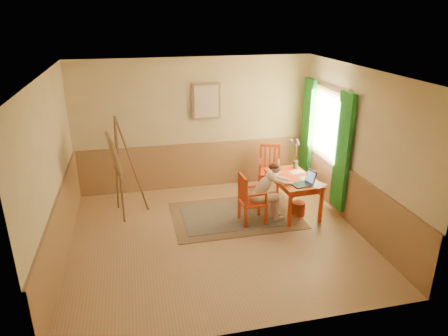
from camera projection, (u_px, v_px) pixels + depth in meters
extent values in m
cube|color=tan|center=(217.00, 237.00, 7.07)|extent=(5.00, 4.50, 0.02)
cube|color=white|center=(216.00, 72.00, 6.04)|extent=(5.00, 4.50, 0.02)
cube|color=tan|center=(195.00, 125.00, 8.61)|extent=(5.00, 0.02, 2.80)
cube|color=tan|center=(258.00, 231.00, 4.51)|extent=(5.00, 0.02, 2.80)
cube|color=tan|center=(51.00, 174.00, 6.04)|extent=(0.02, 4.50, 2.80)
cube|color=tan|center=(358.00, 150.00, 7.08)|extent=(0.02, 4.50, 2.80)
cube|color=#9C734C|center=(196.00, 165.00, 8.91)|extent=(5.00, 0.04, 1.00)
cube|color=#9C734C|center=(62.00, 227.00, 6.37)|extent=(0.04, 4.50, 1.00)
cube|color=#9C734C|center=(350.00, 197.00, 7.40)|extent=(0.04, 4.50, 1.00)
cube|color=white|center=(328.00, 125.00, 8.01)|extent=(0.02, 1.00, 1.30)
cube|color=#957350|center=(327.00, 125.00, 8.01)|extent=(0.03, 1.12, 1.42)
cube|color=green|center=(342.00, 153.00, 7.40)|extent=(0.08, 0.45, 2.20)
cube|color=green|center=(307.00, 130.00, 8.81)|extent=(0.08, 0.45, 2.20)
cube|color=#957350|center=(206.00, 101.00, 8.43)|extent=(0.60, 0.04, 0.76)
cube|color=beige|center=(206.00, 102.00, 8.41)|extent=(0.50, 0.02, 0.66)
cube|color=#8C7251|center=(236.00, 215.00, 7.79)|extent=(2.41, 1.61, 0.01)
cube|color=#161E31|center=(236.00, 215.00, 7.79)|extent=(2.01, 1.21, 0.01)
cube|color=#D84619|center=(293.00, 178.00, 7.71)|extent=(0.81, 1.25, 0.04)
cube|color=#D84619|center=(293.00, 181.00, 7.73)|extent=(0.70, 1.14, 0.10)
cube|color=#D84619|center=(290.00, 210.00, 7.26)|extent=(0.06, 0.06, 0.68)
cube|color=#D84619|center=(321.00, 206.00, 7.43)|extent=(0.06, 0.06, 0.68)
cube|color=#D84619|center=(266.00, 186.00, 8.25)|extent=(0.06, 0.06, 0.68)
cube|color=#D84619|center=(294.00, 183.00, 8.42)|extent=(0.06, 0.06, 0.68)
cube|color=#D84619|center=(253.00, 202.00, 7.41)|extent=(0.46, 0.44, 0.04)
cube|color=#D84619|center=(246.00, 219.00, 7.27)|extent=(0.05, 0.05, 0.38)
cube|color=#D84619|center=(266.00, 216.00, 7.37)|extent=(0.05, 0.05, 0.38)
cube|color=#D84619|center=(239.00, 210.00, 7.60)|extent=(0.05, 0.05, 0.38)
cube|color=#D84619|center=(259.00, 207.00, 7.70)|extent=(0.05, 0.05, 0.38)
cube|color=#D84619|center=(246.00, 194.00, 7.09)|extent=(0.05, 0.05, 0.52)
cube|color=#D84619|center=(240.00, 185.00, 7.42)|extent=(0.05, 0.05, 0.52)
cube|color=#D84619|center=(243.00, 177.00, 7.17)|extent=(0.07, 0.42, 0.06)
cube|color=#D84619|center=(244.00, 192.00, 7.18)|extent=(0.03, 0.04, 0.43)
cube|color=#D84619|center=(243.00, 190.00, 7.26)|extent=(0.03, 0.04, 0.43)
cube|color=#D84619|center=(241.00, 188.00, 7.34)|extent=(0.03, 0.04, 0.43)
cube|color=#D84619|center=(257.00, 195.00, 7.16)|extent=(0.39, 0.06, 0.03)
cube|color=#D84619|center=(266.00, 199.00, 7.25)|extent=(0.04, 0.04, 0.21)
cube|color=#D84619|center=(250.00, 187.00, 7.49)|extent=(0.39, 0.06, 0.03)
cube|color=#D84619|center=(259.00, 191.00, 7.58)|extent=(0.04, 0.04, 0.21)
cube|color=#D84619|center=(269.00, 173.00, 8.70)|extent=(0.57, 0.58, 0.04)
cube|color=#D84619|center=(260.00, 178.00, 8.99)|extent=(0.06, 0.06, 0.40)
cube|color=#D84619|center=(259.00, 186.00, 8.62)|extent=(0.06, 0.06, 0.40)
cube|color=#D84619|center=(278.00, 179.00, 8.95)|extent=(0.06, 0.06, 0.40)
cube|color=#D84619|center=(278.00, 186.00, 8.57)|extent=(0.06, 0.06, 0.40)
cube|color=#D84619|center=(261.00, 156.00, 8.80)|extent=(0.06, 0.06, 0.55)
cube|color=#D84619|center=(279.00, 157.00, 8.76)|extent=(0.06, 0.06, 0.55)
cube|color=#D84619|center=(270.00, 146.00, 8.69)|extent=(0.43, 0.19, 0.06)
cube|color=#D84619|center=(265.00, 157.00, 8.80)|extent=(0.05, 0.04, 0.45)
cube|color=#D84619|center=(270.00, 157.00, 8.79)|extent=(0.05, 0.04, 0.45)
cube|color=#D84619|center=(274.00, 157.00, 8.78)|extent=(0.05, 0.04, 0.45)
cube|color=#D84619|center=(260.00, 162.00, 8.64)|extent=(0.17, 0.40, 0.03)
cube|color=#D84619|center=(260.00, 170.00, 8.50)|extent=(0.05, 0.05, 0.22)
cube|color=#D84619|center=(279.00, 162.00, 8.59)|extent=(0.17, 0.40, 0.03)
cube|color=#D84619|center=(278.00, 171.00, 8.45)|extent=(0.05, 0.05, 0.22)
ellipsoid|color=beige|center=(256.00, 197.00, 7.39)|extent=(0.27, 0.33, 0.20)
cylinder|color=beige|center=(267.00, 198.00, 7.37)|extent=(0.41, 0.17, 0.14)
cylinder|color=beige|center=(264.00, 195.00, 7.51)|extent=(0.41, 0.17, 0.14)
cylinder|color=beige|center=(277.00, 209.00, 7.50)|extent=(0.11, 0.11, 0.46)
cylinder|color=beige|center=(273.00, 205.00, 7.65)|extent=(0.11, 0.11, 0.46)
cube|color=beige|center=(279.00, 219.00, 7.60)|extent=(0.19, 0.09, 0.07)
cube|color=beige|center=(275.00, 215.00, 7.74)|extent=(0.19, 0.09, 0.07)
ellipsoid|color=beige|center=(263.00, 186.00, 7.35)|extent=(0.45, 0.29, 0.48)
ellipsoid|color=beige|center=(271.00, 177.00, 7.32)|extent=(0.20, 0.28, 0.16)
sphere|color=beige|center=(276.00, 168.00, 7.29)|extent=(0.19, 0.19, 0.18)
ellipsoid|color=#51261B|center=(275.00, 166.00, 7.27)|extent=(0.18, 0.19, 0.13)
sphere|color=#51261B|center=(271.00, 167.00, 7.25)|extent=(0.10, 0.10, 0.09)
cylinder|color=beige|center=(278.00, 181.00, 7.24)|extent=(0.20, 0.09, 0.13)
cylinder|color=beige|center=(288.00, 184.00, 7.34)|extent=(0.27, 0.14, 0.15)
sphere|color=beige|center=(282.00, 183.00, 7.27)|extent=(0.08, 0.08, 0.08)
sphere|color=beige|center=(293.00, 184.00, 7.41)|extent=(0.07, 0.07, 0.07)
cylinder|color=beige|center=(272.00, 176.00, 7.48)|extent=(0.21, 0.11, 0.13)
cylinder|color=beige|center=(282.00, 179.00, 7.54)|extent=(0.27, 0.11, 0.15)
sphere|color=beige|center=(276.00, 177.00, 7.52)|extent=(0.08, 0.08, 0.08)
sphere|color=beige|center=(289.00, 181.00, 7.57)|extent=(0.07, 0.07, 0.07)
cube|color=#1E2338|center=(302.00, 185.00, 7.35)|extent=(0.39, 0.32, 0.02)
cube|color=#2D3342|center=(302.00, 184.00, 7.35)|extent=(0.34, 0.26, 0.00)
cube|color=#1E2338|center=(311.00, 176.00, 7.39)|extent=(0.13, 0.26, 0.23)
cube|color=#99BFF2|center=(310.00, 177.00, 7.39)|extent=(0.10, 0.21, 0.19)
cube|color=white|center=(319.00, 185.00, 7.35)|extent=(0.34, 0.31, 0.00)
cube|color=white|center=(297.00, 172.00, 7.94)|extent=(0.31, 0.25, 0.00)
cube|color=white|center=(275.00, 173.00, 7.90)|extent=(0.34, 0.33, 0.00)
cube|color=white|center=(307.00, 178.00, 7.64)|extent=(0.29, 0.22, 0.00)
cylinder|color=#3F724C|center=(295.00, 164.00, 8.12)|extent=(0.12, 0.12, 0.16)
cylinder|color=#3F7233|center=(293.00, 151.00, 8.06)|extent=(0.10, 0.11, 0.41)
sphere|color=#728CD8|center=(291.00, 141.00, 8.02)|extent=(0.08, 0.08, 0.06)
cylinder|color=#3F7233|center=(297.00, 152.00, 7.97)|extent=(0.03, 0.10, 0.43)
sphere|color=pink|center=(298.00, 142.00, 7.85)|extent=(0.05, 0.05, 0.04)
cylinder|color=#3F7233|center=(296.00, 154.00, 8.06)|extent=(0.02, 0.05, 0.32)
sphere|color=pink|center=(296.00, 146.00, 8.02)|extent=(0.06, 0.06, 0.05)
cylinder|color=#3F7233|center=(297.00, 153.00, 7.96)|extent=(0.03, 0.14, 0.40)
sphere|color=#728CD8|center=(298.00, 144.00, 7.83)|extent=(0.07, 0.07, 0.06)
cylinder|color=#3F7233|center=(296.00, 152.00, 8.08)|extent=(0.07, 0.11, 0.36)
sphere|color=pink|center=(297.00, 143.00, 8.07)|extent=(0.06, 0.06, 0.05)
cylinder|color=#3F7233|center=(296.00, 152.00, 8.06)|extent=(0.04, 0.06, 0.36)
sphere|color=pink|center=(297.00, 143.00, 8.02)|extent=(0.06, 0.06, 0.05)
cylinder|color=#3F7233|center=(296.00, 151.00, 8.08)|extent=(0.05, 0.12, 0.41)
sphere|color=#728CD8|center=(297.00, 140.00, 8.05)|extent=(0.06, 0.06, 0.05)
cylinder|color=#B74822|center=(298.00, 209.00, 7.77)|extent=(0.29, 0.29, 0.26)
cylinder|color=brown|center=(120.00, 170.00, 7.36)|extent=(0.05, 0.36, 1.94)
cylinder|color=brown|center=(117.00, 165.00, 7.62)|extent=(0.16, 0.35, 1.94)
cylinder|color=brown|center=(132.00, 165.00, 7.59)|extent=(0.51, 0.13, 1.94)
cylinder|color=brown|center=(117.00, 172.00, 7.51)|extent=(0.13, 0.54, 0.03)
cube|color=brown|center=(121.00, 171.00, 7.53)|extent=(0.17, 0.59, 0.03)
cube|color=#957350|center=(114.00, 154.00, 7.37)|extent=(0.31, 0.87, 0.65)
cube|color=beige|center=(115.00, 154.00, 7.38)|extent=(0.25, 0.78, 0.56)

